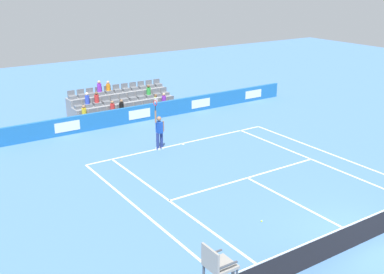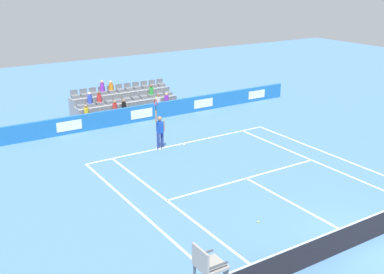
# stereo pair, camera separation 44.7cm
# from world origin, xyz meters

# --- Properties ---
(ground_plane) EXTENTS (80.00, 80.00, 0.00)m
(ground_plane) POSITION_xyz_m (0.00, 0.00, 0.00)
(ground_plane) COLOR #4C7AB2
(line_baseline) EXTENTS (10.97, 0.10, 0.01)m
(line_baseline) POSITION_xyz_m (0.00, -11.89, 0.00)
(line_baseline) COLOR white
(line_baseline) RESTS_ON ground
(line_service) EXTENTS (8.23, 0.10, 0.01)m
(line_service) POSITION_xyz_m (0.00, -6.40, 0.00)
(line_service) COLOR white
(line_service) RESTS_ON ground
(line_centre_service) EXTENTS (0.10, 6.40, 0.01)m
(line_centre_service) POSITION_xyz_m (0.00, -3.20, 0.00)
(line_centre_service) COLOR white
(line_centre_service) RESTS_ON ground
(line_singles_sideline_left) EXTENTS (0.10, 11.89, 0.01)m
(line_singles_sideline_left) POSITION_xyz_m (4.12, -5.95, 0.00)
(line_singles_sideline_left) COLOR white
(line_singles_sideline_left) RESTS_ON ground
(line_singles_sideline_right) EXTENTS (0.10, 11.89, 0.01)m
(line_singles_sideline_right) POSITION_xyz_m (-4.12, -5.95, 0.00)
(line_singles_sideline_right) COLOR white
(line_singles_sideline_right) RESTS_ON ground
(line_doubles_sideline_left) EXTENTS (0.10, 11.89, 0.01)m
(line_doubles_sideline_left) POSITION_xyz_m (5.49, -5.95, 0.00)
(line_doubles_sideline_left) COLOR white
(line_doubles_sideline_left) RESTS_ON ground
(line_doubles_sideline_right) EXTENTS (0.10, 11.89, 0.01)m
(line_doubles_sideline_right) POSITION_xyz_m (-5.49, -5.95, 0.00)
(line_doubles_sideline_right) COLOR white
(line_doubles_sideline_right) RESTS_ON ground
(line_centre_mark) EXTENTS (0.10, 0.20, 0.01)m
(line_centre_mark) POSITION_xyz_m (0.00, -11.79, 0.00)
(line_centre_mark) COLOR white
(line_centre_mark) RESTS_ON ground
(sponsor_barrier) EXTENTS (23.07, 0.22, 1.01)m
(sponsor_barrier) POSITION_xyz_m (0.00, -16.84, 0.51)
(sponsor_barrier) COLOR #1E66AD
(sponsor_barrier) RESTS_ON ground
(tennis_net) EXTENTS (11.97, 0.10, 1.07)m
(tennis_net) POSITION_xyz_m (0.00, 0.00, 0.49)
(tennis_net) COLOR #33383D
(tennis_net) RESTS_ON ground
(tennis_player) EXTENTS (0.53, 0.38, 2.85)m
(tennis_player) POSITION_xyz_m (1.41, -11.84, 0.99)
(tennis_player) COLOR navy
(tennis_player) RESTS_ON ground
(umpire_chair) EXTENTS (0.70, 0.70, 2.34)m
(umpire_chair) POSITION_xyz_m (6.76, 0.40, 1.52)
(umpire_chair) COLOR #474C54
(umpire_chair) RESTS_ON ground
(stadium_stand) EXTENTS (6.82, 2.85, 2.20)m
(stadium_stand) POSITION_xyz_m (0.01, -19.14, 0.55)
(stadium_stand) COLOR gray
(stadium_stand) RESTS_ON ground
(loose_tennis_ball) EXTENTS (0.07, 0.07, 0.07)m
(loose_tennis_ball) POSITION_xyz_m (2.16, -3.00, 0.03)
(loose_tennis_ball) COLOR #D1E533
(loose_tennis_ball) RESTS_ON ground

